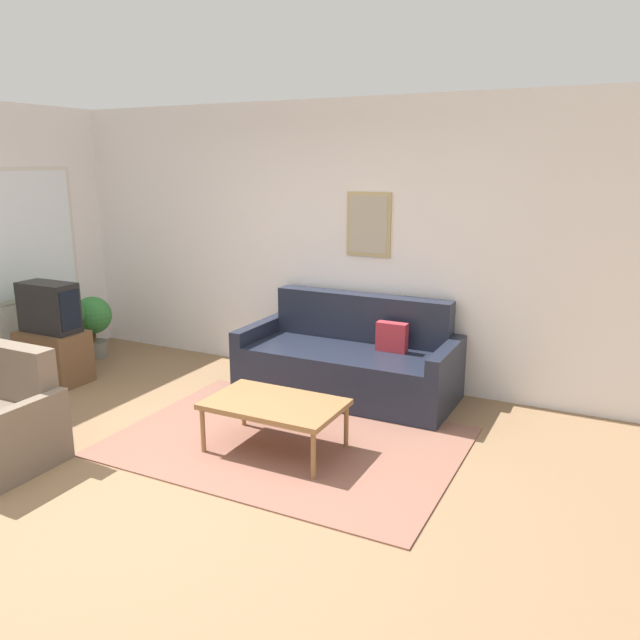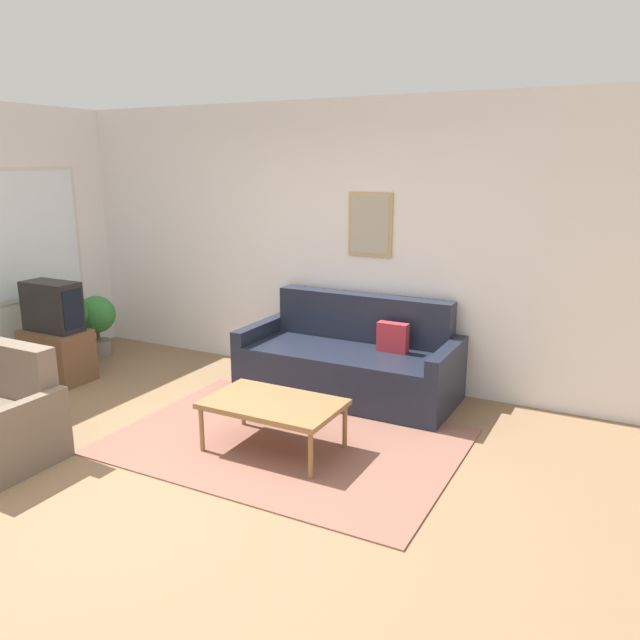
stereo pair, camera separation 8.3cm
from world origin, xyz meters
name	(u,v)px [view 2 (the right image)]	position (x,y,z in m)	size (l,w,h in m)	color
ground_plane	(152,484)	(0.00, 0.00, 0.00)	(16.00, 16.00, 0.00)	#846647
area_rug	(286,441)	(0.47, 0.99, 0.01)	(2.61, 1.85, 0.01)	brown
wall_back	(329,242)	(0.00, 2.64, 1.35)	(8.00, 0.09, 2.70)	silver
couch	(350,362)	(0.47, 2.17, 0.31)	(1.99, 0.90, 0.90)	#1E2333
coffee_table	(273,406)	(0.46, 0.82, 0.36)	(1.00, 0.62, 0.39)	olive
tv_stand	(57,355)	(-2.27, 1.17, 0.26)	(0.65, 0.42, 0.52)	brown
tv	(52,306)	(-2.27, 1.17, 0.76)	(0.58, 0.28, 0.48)	black
potted_plant_tall	(59,316)	(-2.46, 1.39, 0.59)	(0.56, 0.56, 0.92)	#383D42
potted_plant_by_window	(97,319)	(-2.56, 1.97, 0.42)	(0.41, 0.41, 0.68)	slate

